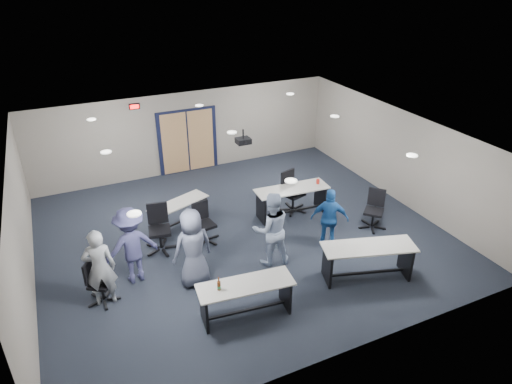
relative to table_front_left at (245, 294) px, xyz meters
name	(u,v)px	position (x,y,z in m)	size (l,w,h in m)	color
floor	(242,234)	(1.13, 2.82, -0.54)	(10.00, 10.00, 0.00)	black
back_wall	(187,133)	(1.13, 7.32, 0.81)	(10.00, 0.04, 2.70)	gray
front_wall	(345,297)	(1.13, -1.68, 0.81)	(10.00, 0.04, 2.70)	gray
left_wall	(21,234)	(-3.87, 2.82, 0.81)	(0.04, 9.00, 2.70)	gray
right_wall	(399,156)	(6.13, 2.82, 0.81)	(0.04, 9.00, 2.70)	gray
ceiling	(240,138)	(1.13, 2.82, 2.16)	(10.00, 9.00, 0.04)	white
double_door	(188,141)	(1.13, 7.28, 0.51)	(2.00, 0.07, 2.20)	black
exit_sign	(134,106)	(-0.47, 7.26, 1.91)	(0.32, 0.07, 0.18)	black
ceiling_projector	(243,141)	(1.43, 3.31, 1.86)	(0.35, 0.32, 0.37)	black
ceiling_can_lights	(236,136)	(1.13, 3.07, 2.13)	(6.24, 5.74, 0.02)	white
table_front_left	(245,294)	(0.00, 0.00, 0.00)	(1.99, 0.85, 1.07)	#A5A29B
table_front_right	(368,256)	(2.98, -0.02, 0.03)	(2.18, 1.26, 0.84)	#A5A29B
table_back_left	(179,210)	(-0.20, 3.97, -0.07)	(1.77, 1.13, 0.68)	#A5A29B
table_back_right	(292,197)	(2.82, 3.18, 0.03)	(2.09, 0.81, 0.97)	#A5A29B
chair_back_a	(159,229)	(-0.96, 3.01, 0.06)	(0.75, 0.75, 1.20)	black
chair_back_b	(205,223)	(0.17, 2.91, -0.01)	(0.66, 0.66, 1.05)	black
chair_back_d	(293,192)	(2.97, 3.36, 0.05)	(0.74, 0.74, 1.18)	black
chair_loose_left	(101,282)	(-2.55, 1.65, -0.04)	(0.63, 0.63, 1.00)	black
chair_loose_right	(374,210)	(4.45, 1.65, 0.00)	(0.67, 0.67, 1.07)	black
person_gray	(100,268)	(-2.52, 1.61, 0.34)	(0.64, 0.42, 1.76)	#949AA1
person_plaid	(193,248)	(-0.60, 1.44, 0.37)	(0.89, 0.58, 1.83)	#535A72
person_lightblue	(271,229)	(1.28, 1.41, 0.37)	(0.89, 0.69, 1.83)	#A2B5D7
person_navy	(330,219)	(2.89, 1.42, 0.25)	(0.92, 0.38, 1.58)	#1B5098
person_back	(131,246)	(-1.78, 2.11, 0.37)	(1.17, 0.67, 1.81)	#3F4071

